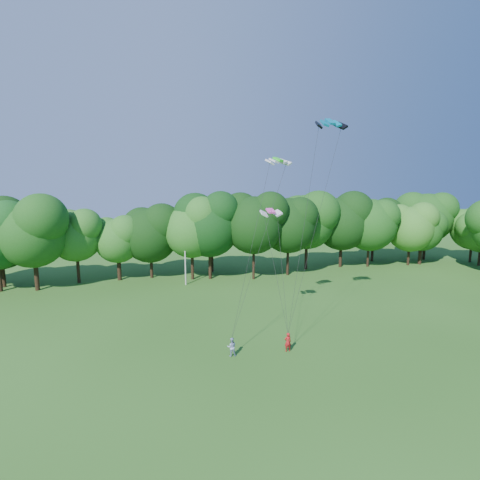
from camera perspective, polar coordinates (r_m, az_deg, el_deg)
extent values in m
plane|color=#254F15|center=(23.91, 12.16, -27.49)|extent=(160.00, 160.00, 0.00)
cylinder|color=#B7B6AE|center=(50.95, -8.35, -2.68)|extent=(0.19, 0.19, 7.53)
cube|color=#B7B6AE|center=(50.34, -8.45, 1.30)|extent=(1.48, 0.45, 0.08)
imported|color=#B51719|center=(32.52, 7.29, -15.17)|extent=(0.60, 0.40, 1.63)
imported|color=#92A2CB|center=(31.57, -1.29, -15.96)|extent=(0.84, 0.71, 1.55)
cube|color=#046887|center=(34.40, 13.59, 17.14)|extent=(2.67, 1.21, 0.68)
cube|color=#24DD21|center=(34.65, 5.82, 12.14)|extent=(2.57, 1.72, 0.47)
cube|color=#FA45B8|center=(34.74, 4.70, 4.46)|extent=(2.02, 1.01, 0.45)
cylinder|color=#322213|center=(53.99, -4.58, -3.49)|extent=(0.45, 0.45, 4.67)
ellipsoid|color=black|center=(52.98, -4.67, 3.02)|extent=(9.34, 9.34, 10.18)
cylinder|color=#312013|center=(68.37, 24.31, -1.83)|extent=(0.50, 0.50, 4.09)
ellipsoid|color=#30671F|center=(67.62, 24.61, 2.66)|extent=(8.17, 8.17, 8.92)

